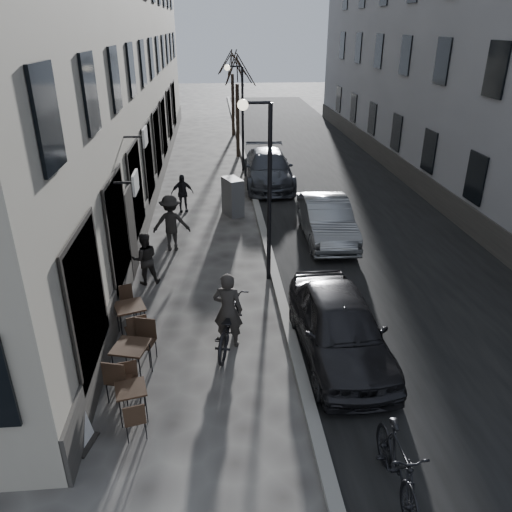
{
  "coord_description": "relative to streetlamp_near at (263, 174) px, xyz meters",
  "views": [
    {
      "loc": [
        -1.47,
        -6.95,
        6.79
      ],
      "look_at": [
        -0.56,
        3.73,
        1.8
      ],
      "focal_mm": 35.0,
      "sensor_mm": 36.0,
      "label": 1
    }
  ],
  "objects": [
    {
      "name": "bistro_set_c",
      "position": [
        -3.4,
        -2.65,
        -2.67
      ],
      "size": [
        0.96,
        1.68,
        0.96
      ],
      "rotation": [
        0.0,
        0.0,
        0.34
      ],
      "color": "#312215",
      "rests_on": "ground"
    },
    {
      "name": "car_mid",
      "position": [
        2.47,
        2.81,
        -2.45
      ],
      "size": [
        1.6,
        4.35,
        1.42
      ],
      "primitive_type": "imported",
      "rotation": [
        0.0,
        0.0,
        -0.02
      ],
      "color": "gray",
      "rests_on": "ground"
    },
    {
      "name": "car_far",
      "position": [
        1.17,
        9.42,
        -2.4
      ],
      "size": [
        2.23,
        5.28,
        1.52
      ],
      "primitive_type": "imported",
      "rotation": [
        0.0,
        0.0,
        -0.02
      ],
      "color": "#3A3D44",
      "rests_on": "ground"
    },
    {
      "name": "moped",
      "position": [
        1.37,
        -7.5,
        -2.58
      ],
      "size": [
        0.55,
        1.93,
        1.16
      ],
      "primitive_type": "imported",
      "rotation": [
        0.0,
        0.0,
        -0.0
      ],
      "color": "black",
      "rests_on": "ground"
    },
    {
      "name": "bicycle",
      "position": [
        -1.11,
        -3.23,
        -2.59
      ],
      "size": [
        1.23,
        2.27,
        1.13
      ],
      "primitive_type": "imported",
      "rotation": [
        0.0,
        0.0,
        2.91
      ],
      "color": "black",
      "rests_on": "ground"
    },
    {
      "name": "pedestrian_far",
      "position": [
        -2.6,
        6.1,
        -2.41
      ],
      "size": [
        0.93,
        0.53,
        1.5
      ],
      "primitive_type": "imported",
      "rotation": [
        0.0,
        0.0,
        0.2
      ],
      "color": "black",
      "rests_on": "ground"
    },
    {
      "name": "tree_far",
      "position": [
        0.07,
        21.0,
        1.5
      ],
      "size": [
        2.4,
        2.4,
        5.7
      ],
      "color": "black",
      "rests_on": "ground"
    },
    {
      "name": "pedestrian_near",
      "position": [
        -3.35,
        0.03,
        -2.39
      ],
      "size": [
        0.85,
        0.72,
        1.54
      ],
      "primitive_type": "imported",
      "rotation": [
        0.0,
        0.0,
        3.35
      ],
      "color": "black",
      "rests_on": "ground"
    },
    {
      "name": "road",
      "position": [
        4.02,
        10.0,
        -3.16
      ],
      "size": [
        7.3,
        60.0,
        0.0
      ],
      "primitive_type": "cube",
      "color": "black",
      "rests_on": "ground"
    },
    {
      "name": "bistro_set_b",
      "position": [
        -3.14,
        -4.32,
        -2.65
      ],
      "size": [
        0.88,
        1.73,
        0.99
      ],
      "rotation": [
        0.0,
        0.0,
        -0.27
      ],
      "color": "#312215",
      "rests_on": "ground"
    },
    {
      "name": "ground",
      "position": [
        0.17,
        -6.0,
        -3.16
      ],
      "size": [
        120.0,
        120.0,
        0.0
      ],
      "primitive_type": "plane",
      "color": "#383533",
      "rests_on": "ground"
    },
    {
      "name": "bistro_set_a",
      "position": [
        -3.0,
        -5.45,
        -2.75
      ],
      "size": [
        0.68,
        1.41,
        0.81
      ],
      "rotation": [
        0.0,
        0.0,
        0.23
      ],
      "color": "#312215",
      "rests_on": "ground"
    },
    {
      "name": "pedestrian_mid",
      "position": [
        -2.76,
        2.35,
        -2.22
      ],
      "size": [
        1.21,
        0.7,
        1.87
      ],
      "primitive_type": "imported",
      "rotation": [
        0.0,
        0.0,
        3.14
      ],
      "color": "black",
      "rests_on": "ground"
    },
    {
      "name": "sign_board",
      "position": [
        -3.84,
        -6.1,
        -2.74
      ],
      "size": [
        0.49,
        0.65,
        1.03
      ],
      "rotation": [
        0.0,
        0.0,
        -0.26
      ],
      "color": "black",
      "rests_on": "ground"
    },
    {
      "name": "streetlamp_near",
      "position": [
        0.0,
        0.0,
        0.0
      ],
      "size": [
        0.9,
        0.28,
        5.09
      ],
      "color": "black",
      "rests_on": "ground"
    },
    {
      "name": "tree_near",
      "position": [
        0.07,
        15.0,
        1.5
      ],
      "size": [
        2.4,
        2.4,
        5.7
      ],
      "color": "black",
      "rests_on": "ground"
    },
    {
      "name": "car_near",
      "position": [
        1.32,
        -3.84,
        -2.41
      ],
      "size": [
        1.89,
        4.44,
        1.5
      ],
      "primitive_type": "imported",
      "rotation": [
        0.0,
        0.0,
        0.03
      ],
      "color": "black",
      "rests_on": "ground"
    },
    {
      "name": "kerb",
      "position": [
        0.37,
        10.0,
        -3.1
      ],
      "size": [
        0.25,
        60.0,
        0.12
      ],
      "primitive_type": "cube",
      "color": "gray",
      "rests_on": "ground"
    },
    {
      "name": "streetlamp_far",
      "position": [
        0.0,
        12.0,
        0.0
      ],
      "size": [
        0.9,
        0.28,
        5.09
      ],
      "color": "black",
      "rests_on": "ground"
    },
    {
      "name": "utility_cabinet",
      "position": [
        -0.63,
        5.53,
        -2.43
      ],
      "size": [
        0.86,
        1.1,
        1.46
      ],
      "primitive_type": "cube",
      "rotation": [
        0.0,
        0.0,
        0.39
      ],
      "color": "slate",
      "rests_on": "ground"
    },
    {
      "name": "cyclist_rider",
      "position": [
        -1.11,
        -3.23,
        -2.23
      ],
      "size": [
        0.76,
        0.59,
        1.85
      ],
      "primitive_type": "imported",
      "rotation": [
        0.0,
        0.0,
        2.91
      ],
      "color": "#2A2724",
      "rests_on": "ground"
    }
  ]
}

